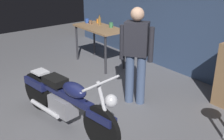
{
  "coord_description": "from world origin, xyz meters",
  "views": [
    {
      "loc": [
        3.36,
        -1.9,
        2.38
      ],
      "look_at": [
        0.04,
        0.7,
        0.65
      ],
      "focal_mm": 44.05,
      "sensor_mm": 36.0,
      "label": 1
    }
  ],
  "objects_px": {
    "mug_orange_travel": "(98,21)",
    "mug_brown_stoneware": "(91,22)",
    "motorcycle": "(65,100)",
    "person_standing": "(136,53)",
    "mug_blue_enamel": "(87,21)",
    "bottle": "(100,21)",
    "mug_green_speckled": "(111,25)"
  },
  "relations": [
    {
      "from": "mug_blue_enamel",
      "to": "mug_green_speckled",
      "type": "bearing_deg",
      "value": 13.48
    },
    {
      "from": "motorcycle",
      "to": "mug_blue_enamel",
      "type": "distance_m",
      "value": 3.13
    },
    {
      "from": "mug_brown_stoneware",
      "to": "person_standing",
      "type": "bearing_deg",
      "value": -15.52
    },
    {
      "from": "mug_blue_enamel",
      "to": "bottle",
      "type": "height_order",
      "value": "bottle"
    },
    {
      "from": "mug_blue_enamel",
      "to": "mug_green_speckled",
      "type": "relative_size",
      "value": 0.97
    },
    {
      "from": "motorcycle",
      "to": "mug_blue_enamel",
      "type": "relative_size",
      "value": 17.78
    },
    {
      "from": "mug_brown_stoneware",
      "to": "mug_blue_enamel",
      "type": "relative_size",
      "value": 0.9
    },
    {
      "from": "person_standing",
      "to": "mug_brown_stoneware",
      "type": "relative_size",
      "value": 15.09
    },
    {
      "from": "mug_blue_enamel",
      "to": "bottle",
      "type": "xyz_separation_m",
      "value": [
        0.37,
        0.12,
        0.04
      ]
    },
    {
      "from": "motorcycle",
      "to": "mug_green_speckled",
      "type": "distance_m",
      "value": 2.76
    },
    {
      "from": "motorcycle",
      "to": "mug_brown_stoneware",
      "type": "distance_m",
      "value": 3.02
    },
    {
      "from": "person_standing",
      "to": "mug_orange_travel",
      "type": "distance_m",
      "value": 2.43
    },
    {
      "from": "mug_orange_travel",
      "to": "mug_blue_enamel",
      "type": "distance_m",
      "value": 0.27
    },
    {
      "from": "mug_orange_travel",
      "to": "mug_brown_stoneware",
      "type": "bearing_deg",
      "value": -97.02
    },
    {
      "from": "person_standing",
      "to": "mug_blue_enamel",
      "type": "relative_size",
      "value": 13.63
    },
    {
      "from": "person_standing",
      "to": "mug_brown_stoneware",
      "type": "xyz_separation_m",
      "value": [
        -2.3,
        0.64,
        0.02
      ]
    },
    {
      "from": "mug_orange_travel",
      "to": "bottle",
      "type": "bearing_deg",
      "value": -25.48
    },
    {
      "from": "mug_orange_travel",
      "to": "mug_blue_enamel",
      "type": "xyz_separation_m",
      "value": [
        -0.17,
        -0.21,
        0.0
      ]
    },
    {
      "from": "mug_green_speckled",
      "to": "person_standing",
      "type": "bearing_deg",
      "value": -25.25
    },
    {
      "from": "person_standing",
      "to": "mug_blue_enamel",
      "type": "height_order",
      "value": "person_standing"
    },
    {
      "from": "motorcycle",
      "to": "mug_brown_stoneware",
      "type": "height_order",
      "value": "motorcycle"
    },
    {
      "from": "mug_orange_travel",
      "to": "mug_green_speckled",
      "type": "relative_size",
      "value": 0.94
    },
    {
      "from": "mug_brown_stoneware",
      "to": "mug_blue_enamel",
      "type": "distance_m",
      "value": 0.15
    },
    {
      "from": "person_standing",
      "to": "mug_orange_travel",
      "type": "relative_size",
      "value": 14.17
    },
    {
      "from": "mug_orange_travel",
      "to": "bottle",
      "type": "height_order",
      "value": "bottle"
    },
    {
      "from": "mug_blue_enamel",
      "to": "mug_green_speckled",
      "type": "height_order",
      "value": "mug_green_speckled"
    },
    {
      "from": "mug_orange_travel",
      "to": "mug_blue_enamel",
      "type": "height_order",
      "value": "mug_blue_enamel"
    },
    {
      "from": "bottle",
      "to": "person_standing",
      "type": "bearing_deg",
      "value": -19.84
    },
    {
      "from": "motorcycle",
      "to": "mug_brown_stoneware",
      "type": "xyz_separation_m",
      "value": [
        -2.24,
        1.97,
        0.49
      ]
    },
    {
      "from": "motorcycle",
      "to": "mug_blue_enamel",
      "type": "bearing_deg",
      "value": 132.63
    },
    {
      "from": "mug_blue_enamel",
      "to": "person_standing",
      "type": "bearing_deg",
      "value": -14.56
    },
    {
      "from": "mug_brown_stoneware",
      "to": "mug_blue_enamel",
      "type": "bearing_deg",
      "value": -178.83
    }
  ]
}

